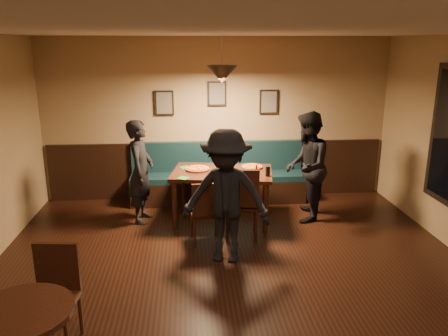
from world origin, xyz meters
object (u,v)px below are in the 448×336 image
Objects in this scene: diner_left at (141,172)px; cafe_chair_far at (52,300)px; dining_table at (222,196)px; chair_near_left at (205,211)px; diner_front at (226,197)px; diner_right at (307,167)px; booth_bench at (218,174)px; tabasco_bottle at (256,168)px; soda_glass at (268,171)px; chair_near_right at (242,202)px.

cafe_chair_far is (-0.52, -2.97, -0.33)m from diner_left.
chair_near_left reaches higher than dining_table.
cafe_chair_far is at bearing -122.33° from diner_front.
diner_front is (-1.36, -1.28, 0.00)m from diner_right.
booth_bench is 1.14m from tabasco_bottle.
diner_right is (1.30, -0.92, 0.35)m from booth_bench.
soda_glass reaches higher than tabasco_bottle.
chair_near_left is 0.86× the size of chair_near_right.
diner_front is at bearing -131.05° from cafe_chair_far.
soda_glass is (0.42, 0.31, 0.35)m from chair_near_right.
diner_right reaches higher than booth_bench.
booth_bench is at bearing -49.05° from diner_left.
booth_bench is 1.50m from diner_left.
tabasco_bottle is (-0.13, 0.25, -0.01)m from soda_glass.
cafe_chair_far is at bearing -125.15° from chair_near_right.
soda_glass is at bearing 70.21° from diner_front.
dining_table is 0.67m from chair_near_right.
dining_table is 3.36m from cafe_chair_far.
chair_near_right is at bearing -81.49° from booth_bench.
diner_right is at bearing 2.44° from tabasco_bottle.
dining_table is at bearing 172.52° from tabasco_bottle.
chair_near_left is at bearing -158.60° from chair_near_right.
cafe_chair_far is (-2.27, -2.80, -0.40)m from tabasco_bottle.
soda_glass is at bearing -61.78° from booth_bench.
booth_bench reaches higher than dining_table.
soda_glass reaches higher than chair_near_left.
tabasco_bottle is (1.75, -0.17, 0.07)m from diner_left.
soda_glass is (0.70, 1.00, 0.03)m from diner_front.
diner_front reaches higher than tabasco_bottle.
soda_glass is (0.65, -0.31, 0.48)m from dining_table.
diner_right reaches higher than chair_near_left.
chair_near_right is at bearing -107.58° from diner_left.
diner_front is 2.34m from cafe_chair_far.
dining_table is 0.70m from tabasco_bottle.
booth_bench is 3.29× the size of chair_near_left.
booth_bench is 2.23m from diner_front.
tabasco_bottle is 3.63m from cafe_chair_far.
diner_right is 0.78m from tabasco_bottle.
diner_front is 1.22m from soda_glass.
tabasco_bottle is at bearing 1.62° from dining_table.
chair_near_right is 1.65m from diner_left.
diner_right is (1.07, 0.59, 0.32)m from chair_near_right.
diner_front reaches higher than soda_glass.
chair_near_right reaches higher than cafe_chair_far.
booth_bench reaches higher than cafe_chair_far.
soda_glass is 1.18× the size of tabasco_bottle.
soda_glass is at bearing 42.80° from chair_near_right.
tabasco_bottle is (0.52, -0.07, 0.46)m from dining_table.
chair_near_right is 1.13× the size of cafe_chair_far.
diner_left is (-1.47, 0.72, 0.27)m from chair_near_right.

